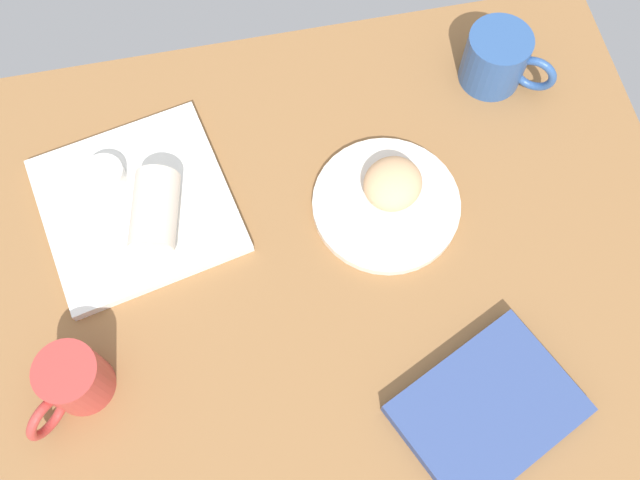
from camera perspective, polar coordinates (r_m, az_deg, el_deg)
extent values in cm
cube|color=olive|center=(97.51, -1.42, -5.52)|extent=(110.00, 90.00, 4.00)
cylinder|color=silver|center=(100.75, 5.33, 2.87)|extent=(20.92, 20.92, 1.40)
ellipsoid|color=tan|center=(98.76, 5.87, 4.53)|extent=(11.64, 11.57, 4.91)
cube|color=white|center=(103.44, -14.49, 2.74)|extent=(30.30, 30.30, 1.60)
cylinder|color=silver|center=(104.44, -16.95, 4.98)|extent=(5.78, 5.78, 2.55)
cylinder|color=#BC4E30|center=(103.62, -17.10, 5.23)|extent=(4.74, 4.74, 0.40)
cylinder|color=beige|center=(97.98, -13.15, 2.22)|extent=(8.24, 12.11, 6.17)
cube|color=#33477F|center=(93.38, 13.34, -13.13)|extent=(26.04, 23.43, 2.53)
cylinder|color=#2D518C|center=(111.85, 13.88, 13.98)|extent=(9.43, 9.43, 8.99)
cylinder|color=#8E6546|center=(108.86, 14.35, 15.20)|extent=(7.73, 7.73, 0.40)
torus|color=#2D518C|center=(111.67, 16.85, 12.66)|extent=(5.94, 5.00, 6.59)
cylinder|color=#B23833|center=(93.54, -19.08, -10.47)|extent=(7.86, 7.86, 8.67)
cylinder|color=#98734A|center=(90.09, -19.81, -9.93)|extent=(6.44, 6.44, 0.40)
torus|color=#B23833|center=(93.67, -21.07, -13.11)|extent=(5.17, 5.57, 6.40)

